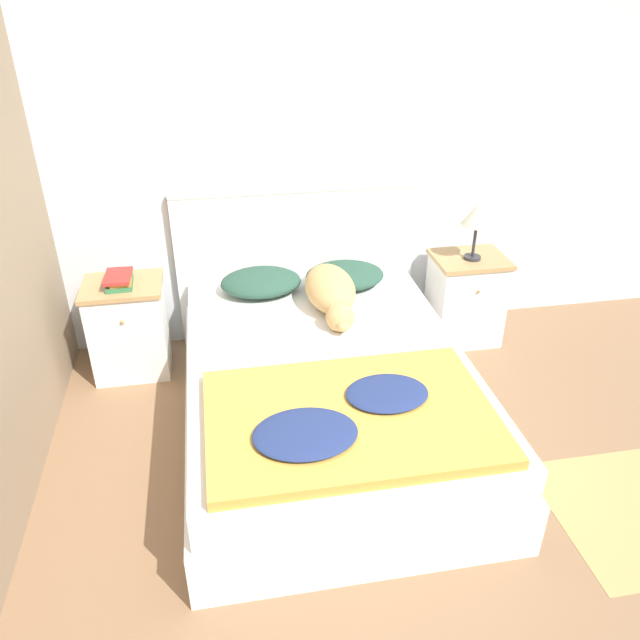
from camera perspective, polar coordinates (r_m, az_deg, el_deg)
The scene contains 12 objects.
ground_plane at distance 2.91m, azimuth 3.60°, elevation -21.97°, with size 16.00×16.00×0.00m, color #896647.
wall_back at distance 4.03m, azimuth -3.09°, elevation 15.15°, with size 9.00×0.06×2.55m.
bed at distance 3.45m, azimuth 0.62°, elevation -6.67°, with size 1.52×2.10×0.48m.
headboard at distance 4.21m, azimuth -2.10°, elevation 5.45°, with size 1.60×0.06×1.07m.
nightstand_left at distance 4.08m, azimuth -17.08°, elevation -0.68°, with size 0.48×0.40×0.62m.
nightstand_right at distance 4.36m, azimuth 13.13°, elevation 1.93°, with size 0.48×0.40×0.62m.
pillow_left at distance 3.95m, azimuth -5.42°, elevation 3.47°, with size 0.51×0.39×0.14m.
pillow_right at distance 4.02m, azimuth 2.29°, elevation 4.09°, with size 0.51×0.39×0.14m.
quilt at distance 2.84m, azimuth 2.62°, elevation -8.82°, with size 1.30×0.88×0.10m.
dog at distance 3.73m, azimuth 1.04°, elevation 2.61°, with size 0.29×0.75×0.23m.
book_stack at distance 3.91m, azimuth -17.88°, elevation 3.48°, with size 0.16×0.23×0.07m.
table_lamp at distance 4.10m, azimuth 14.22°, elevation 9.21°, with size 0.20×0.20×0.38m.
Camera 1 is at (-0.49, -1.75, 2.28)m, focal length 35.00 mm.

